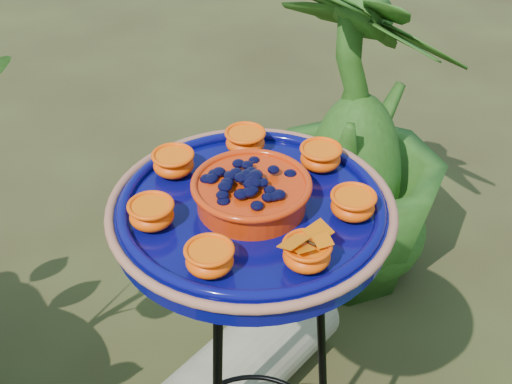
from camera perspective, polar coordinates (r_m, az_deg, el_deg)
tripod_stand at (r=1.40m, az=-0.30°, el=-13.64°), size 0.33×0.34×0.87m
feeder_dish at (r=1.13m, az=-0.36°, el=-1.21°), size 0.46×0.46×0.10m
driftwood_log at (r=1.92m, az=-1.65°, el=-14.32°), size 0.68×0.40×0.22m
shrub_back_right at (r=2.09m, az=8.08°, el=4.45°), size 0.70×0.70×1.00m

